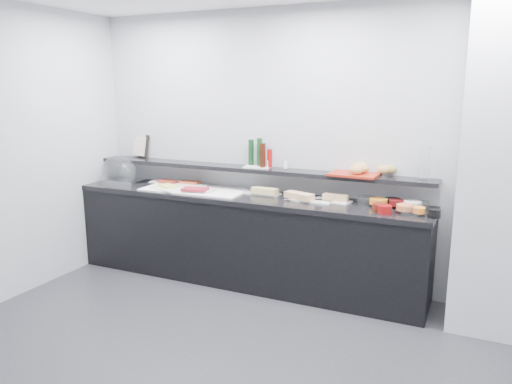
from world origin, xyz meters
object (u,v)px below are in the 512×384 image
at_px(condiment_tray, 258,167).
at_px(bread_tray, 354,174).
at_px(cloche_base, 124,181).
at_px(sandwich_plate_mid, 312,201).
at_px(carafe, 424,163).
at_px(framed_print, 143,146).

distance_m(condiment_tray, bread_tray, 0.99).
distance_m(cloche_base, sandwich_plate_mid, 2.18).
bearing_deg(bread_tray, sandwich_plate_mid, -153.67).
bearing_deg(carafe, condiment_tray, 179.41).
distance_m(framed_print, bread_tray, 2.49).
bearing_deg(bread_tray, cloche_base, -173.12).
relative_size(framed_print, condiment_tray, 0.97).
bearing_deg(condiment_tray, sandwich_plate_mid, -22.17).
height_order(framed_print, carafe, carafe).
distance_m(condiment_tray, carafe, 1.60).
xyz_separation_m(cloche_base, condiment_tray, (1.54, 0.19, 0.24)).
relative_size(condiment_tray, bread_tray, 0.61).
xyz_separation_m(cloche_base, bread_tray, (2.53, 0.15, 0.24)).
relative_size(cloche_base, carafe, 1.33).
distance_m(cloche_base, carafe, 3.16).
bearing_deg(condiment_tray, carafe, -6.63).
relative_size(cloche_base, bread_tray, 0.92).
bearing_deg(framed_print, condiment_tray, 18.64).
distance_m(sandwich_plate_mid, framed_print, 2.19).
relative_size(sandwich_plate_mid, framed_print, 1.43).
bearing_deg(condiment_tray, bread_tray, -8.33).
distance_m(sandwich_plate_mid, carafe, 1.04).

